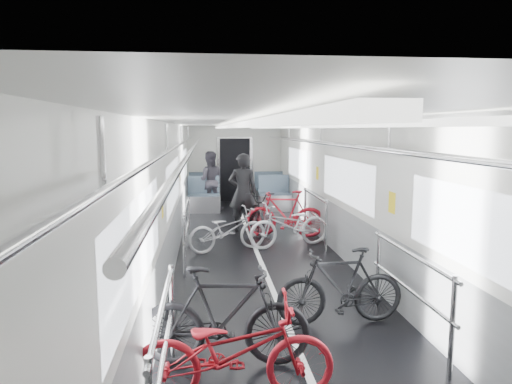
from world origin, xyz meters
TOP-DOWN VIEW (x-y plane):
  - car_shell at (0.00, 1.78)m, footprint 3.02×14.01m
  - bike_left_near at (-0.72, -4.01)m, footprint 1.73×0.66m
  - bike_left_mid at (-0.77, -3.41)m, footprint 1.71×0.65m
  - bike_left_far at (-0.54, 0.83)m, footprint 1.66×1.04m
  - bike_right_near at (0.63, -2.59)m, footprint 1.55×0.49m
  - bike_right_mid at (0.68, 0.99)m, footprint 1.78×1.02m
  - bike_right_far at (0.73, 1.80)m, footprint 1.74×0.76m
  - bike_aisle at (0.16, 2.40)m, footprint 0.79×1.85m
  - person_standing at (-0.11, 2.50)m, footprint 0.67×0.45m
  - person_seated at (-0.83, 5.37)m, footprint 0.83×0.65m

SIDE VIEW (x-z plane):
  - bike_left_far at x=-0.54m, z-range 0.00..0.83m
  - bike_right_mid at x=0.68m, z-range 0.00..0.88m
  - bike_left_near at x=-0.72m, z-range 0.00..0.90m
  - bike_right_near at x=0.63m, z-range 0.00..0.92m
  - bike_aisle at x=0.16m, z-range 0.00..0.95m
  - bike_left_mid at x=-0.77m, z-range 0.00..1.00m
  - bike_right_far at x=0.73m, z-range 0.00..1.01m
  - person_seated at x=-0.83m, z-range 0.00..1.68m
  - person_standing at x=-0.11m, z-range 0.00..1.77m
  - car_shell at x=0.00m, z-range -0.08..2.33m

